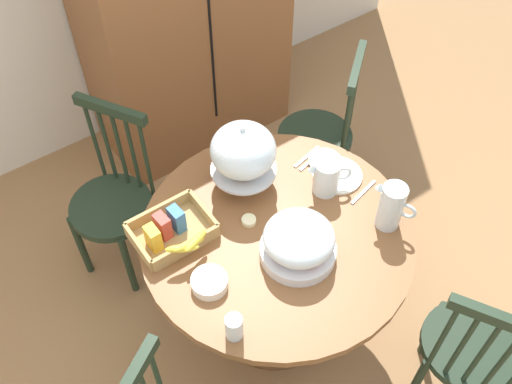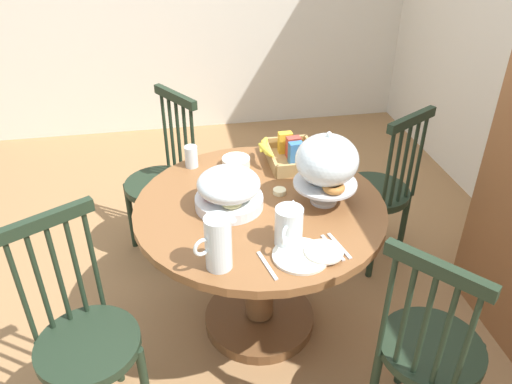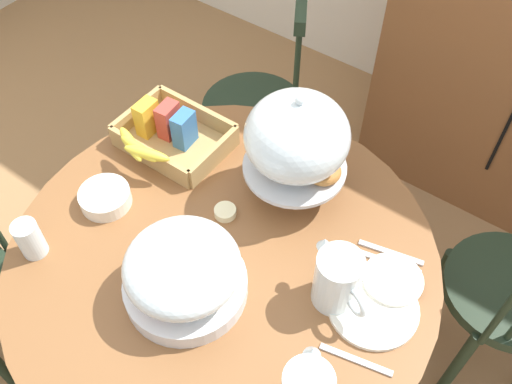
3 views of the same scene
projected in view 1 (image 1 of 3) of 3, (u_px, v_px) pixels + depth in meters
name	position (u px, v px, depth m)	size (l,w,h in m)	color
ground_plane	(268.00, 338.00, 2.85)	(10.00, 10.00, 0.00)	#997047
dining_table	(276.00, 262.00, 2.53)	(1.12, 1.12, 0.74)	brown
windsor_chair_by_cabinet	(469.00, 351.00, 2.32)	(0.45, 0.45, 0.97)	#1E2D1E
windsor_chair_facing_door	(319.00, 137.00, 3.10)	(0.47, 0.47, 0.97)	#1E2D1E
windsor_chair_far_side	(114.00, 203.00, 2.81)	(0.45, 0.46, 0.97)	#1E2D1E
pastry_stand_with_dome	(243.00, 152.00, 2.36)	(0.28, 0.28, 0.34)	silver
fruit_platter_covered	(299.00, 242.00, 2.21)	(0.30, 0.30, 0.18)	silver
orange_juice_pitcher	(391.00, 208.00, 2.30)	(0.10, 0.17, 0.22)	silver
milk_pitcher	(326.00, 178.00, 2.43)	(0.18, 0.11, 0.16)	silver
cereal_basket	(172.00, 232.00, 2.29)	(0.32, 0.30, 0.12)	tan
china_plate_large	(337.00, 175.00, 2.53)	(0.22, 0.22, 0.01)	white
china_plate_small	(325.00, 161.00, 2.57)	(0.15, 0.15, 0.01)	white
cereal_bowl	(209.00, 282.00, 2.17)	(0.14, 0.14, 0.04)	white
drinking_glass	(234.00, 327.00, 2.02)	(0.06, 0.06, 0.11)	silver
butter_dish	(249.00, 221.00, 2.37)	(0.06, 0.06, 0.02)	beige
table_knife	(312.00, 160.00, 2.60)	(0.17, 0.01, 0.01)	silver
dinner_fork	(307.00, 157.00, 2.61)	(0.17, 0.01, 0.01)	silver
soup_spoon	(363.00, 192.00, 2.48)	(0.17, 0.01, 0.01)	silver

